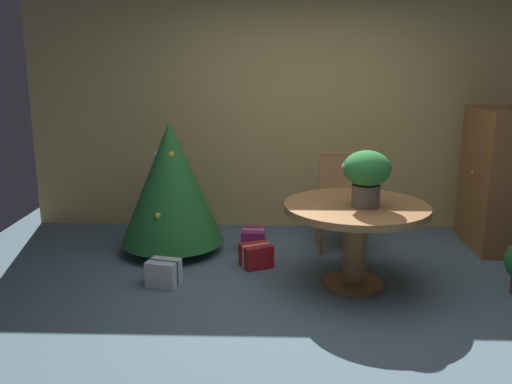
% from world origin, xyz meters
% --- Properties ---
extents(ground_plane, '(6.60, 6.60, 0.00)m').
position_xyz_m(ground_plane, '(0.00, 0.00, 0.00)').
color(ground_plane, slate).
extents(back_wall_panel, '(6.00, 0.10, 2.60)m').
position_xyz_m(back_wall_panel, '(0.00, 2.20, 1.30)').
color(back_wall_panel, tan).
rests_on(back_wall_panel, ground_plane).
extents(round_dining_table, '(1.17, 1.17, 0.70)m').
position_xyz_m(round_dining_table, '(0.33, 0.45, 0.55)').
color(round_dining_table, '#9E6B3D').
rests_on(round_dining_table, ground_plane).
extents(flower_vase, '(0.38, 0.37, 0.45)m').
position_xyz_m(flower_vase, '(0.39, 0.39, 0.97)').
color(flower_vase, '#665B51').
rests_on(flower_vase, round_dining_table).
extents(wooden_chair_far, '(0.47, 0.40, 0.94)m').
position_xyz_m(wooden_chair_far, '(0.33, 1.47, 0.53)').
color(wooden_chair_far, '#B27F4C').
rests_on(wooden_chair_far, ground_plane).
extents(holiday_tree, '(0.99, 0.99, 1.27)m').
position_xyz_m(holiday_tree, '(-1.31, 1.26, 0.69)').
color(holiday_tree, brown).
rests_on(holiday_tree, ground_plane).
extents(gift_box_cream, '(0.29, 0.25, 0.22)m').
position_xyz_m(gift_box_cream, '(-1.24, 0.42, 0.11)').
color(gift_box_cream, silver).
rests_on(gift_box_cream, ground_plane).
extents(gift_box_red, '(0.33, 0.30, 0.21)m').
position_xyz_m(gift_box_red, '(-0.49, 0.87, 0.10)').
color(gift_box_red, red).
rests_on(gift_box_red, ground_plane).
extents(gift_box_purple, '(0.23, 0.28, 0.23)m').
position_xyz_m(gift_box_purple, '(-0.53, 1.28, 0.11)').
color(gift_box_purple, '#9E287A').
rests_on(gift_box_purple, ground_plane).
extents(wooden_cabinet, '(0.50, 0.83, 1.38)m').
position_xyz_m(wooden_cabinet, '(1.86, 1.52, 0.69)').
color(wooden_cabinet, brown).
rests_on(wooden_cabinet, ground_plane).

